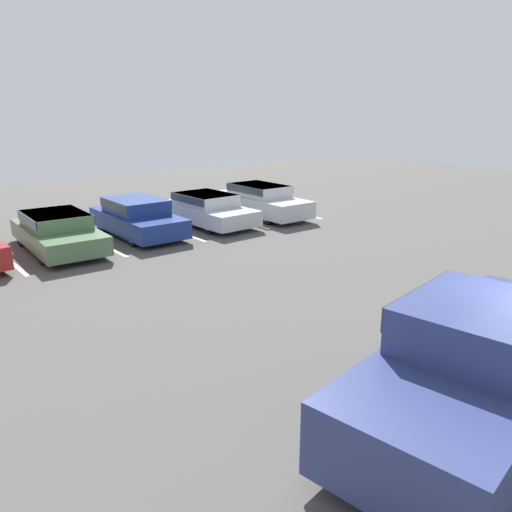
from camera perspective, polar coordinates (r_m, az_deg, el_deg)
The scene contains 11 objects.
stall_stripe_b at distance 16.42m, azimuth -26.61°, elevation -0.26°, with size 0.12×4.18×0.01m, color white.
stall_stripe_c at distance 17.21m, azimuth -17.53°, elevation 1.43°, with size 0.12×4.18×0.01m, color white.
stall_stripe_d at distance 18.39m, azimuth -9.43°, elevation 2.92°, with size 0.12×4.18×0.01m, color white.
stall_stripe_e at distance 19.91m, azimuth -2.42°, elevation 4.16°, with size 0.12×4.18×0.01m, color white.
stall_stripe_f at distance 21.70m, azimuth 3.53°, elevation 5.15°, with size 0.12×4.18×0.01m, color white.
pickup_truck at distance 7.75m, azimuth 24.85°, elevation -10.67°, with size 6.07×2.80×1.81m.
parked_sedan_b at distance 16.61m, azimuth -21.75°, elevation 2.75°, with size 2.06×4.48×1.18m.
parked_sedan_c at distance 17.80m, azimuth -13.44°, elevation 4.45°, with size 1.88×4.32×1.28m.
parked_sedan_d at distance 19.08m, azimuth -5.67°, elevation 5.48°, with size 1.89×4.37×1.18m.
parked_sedan_e at distance 20.51m, azimuth 0.48°, elevation 6.48°, with size 1.88×4.73×1.29m.
traffic_cone at distance 12.24m, azimuth 23.14°, elevation -3.52°, with size 0.43×0.43×0.70m.
Camera 1 is at (-7.44, -2.04, 4.21)m, focal length 35.00 mm.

